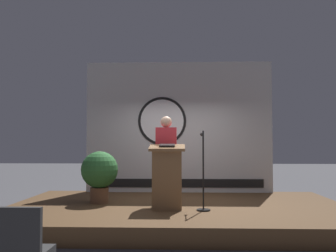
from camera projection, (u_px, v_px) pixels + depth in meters
ground_plane at (178, 220)px, 7.23m from camera, size 40.00×40.00×0.00m
stage_platform at (178, 212)px, 7.23m from camera, size 6.40×4.00×0.30m
banner_display at (178, 127)px, 9.16m from camera, size 4.47×0.12×3.14m
podium at (167, 177)px, 6.78m from camera, size 0.64×0.50×1.17m
speaker_person at (166, 159)px, 7.28m from camera, size 0.40×0.26×1.70m
microphone_stand at (203, 182)px, 6.67m from camera, size 0.24×0.59×1.39m
potted_plant at (100, 172)px, 7.49m from camera, size 0.73×0.73×1.01m
audience_chair_left at (23, 247)px, 3.57m from camera, size 0.44×0.45×0.89m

